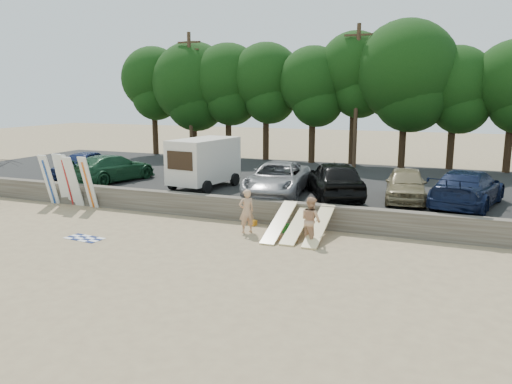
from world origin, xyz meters
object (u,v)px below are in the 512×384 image
(car_0, at_px, (82,164))
(beachgoer_a, at_px, (246,211))
(cooler, at_px, (285,228))
(car_2, at_px, (277,179))
(box_trailer, at_px, (204,160))
(car_1, at_px, (113,168))
(car_4, at_px, (406,184))
(beachgoer_b, at_px, (311,220))
(car_3, at_px, (335,179))
(car_5, at_px, (468,188))

(car_0, distance_m, beachgoer_a, 13.39)
(car_0, xyz_separation_m, cooler, (13.77, -4.41, -1.28))
(car_2, bearing_deg, box_trailer, 168.79)
(car_1, bearing_deg, car_0, -1.33)
(car_0, relative_size, car_4, 1.01)
(car_0, height_order, cooler, car_0)
(car_0, height_order, beachgoer_b, car_0)
(beachgoer_b, distance_m, cooler, 1.86)
(beachgoer_b, bearing_deg, car_1, 13.73)
(car_0, relative_size, cooler, 11.42)
(beachgoer_b, bearing_deg, box_trailer, -0.86)
(car_0, distance_m, car_2, 12.16)
(car_1, relative_size, beachgoer_b, 2.94)
(car_2, height_order, car_3, car_3)
(car_4, xyz_separation_m, cooler, (-4.14, -4.58, -1.27))
(car_3, relative_size, car_4, 1.20)
(car_3, relative_size, cooler, 13.54)
(beachgoer_a, height_order, beachgoer_b, beachgoer_a)
(car_4, distance_m, cooler, 6.30)
(car_1, height_order, car_2, car_2)
(car_3, relative_size, beachgoer_b, 2.97)
(beachgoer_b, bearing_deg, beachgoer_a, 26.25)
(car_2, bearing_deg, car_4, 1.78)
(box_trailer, bearing_deg, beachgoer_b, -28.29)
(box_trailer, relative_size, car_0, 0.96)
(car_5, bearing_deg, car_0, 13.12)
(car_4, xyz_separation_m, beachgoer_b, (-2.78, -5.63, -0.57))
(car_3, height_order, cooler, car_3)
(beachgoer_a, bearing_deg, box_trailer, -91.47)
(car_5, bearing_deg, car_2, 17.38)
(box_trailer, height_order, beachgoer_a, box_trailer)
(car_2, relative_size, cooler, 14.39)
(box_trailer, bearing_deg, car_4, 10.79)
(cooler, bearing_deg, car_3, 57.44)
(car_2, distance_m, beachgoer_a, 4.39)
(box_trailer, relative_size, beachgoer_b, 2.40)
(car_0, bearing_deg, car_4, -8.54)
(car_1, bearing_deg, beachgoer_b, 170.12)
(car_2, height_order, car_4, car_2)
(car_2, bearing_deg, beachgoer_b, -64.60)
(box_trailer, height_order, car_4, box_trailer)
(box_trailer, xyz_separation_m, car_1, (-5.51, -0.20, -0.66))
(beachgoer_a, relative_size, cooler, 4.60)
(car_5, xyz_separation_m, beachgoer_a, (-8.05, -4.90, -0.62))
(car_5, bearing_deg, beachgoer_a, 44.85)
(car_1, height_order, beachgoer_b, car_1)
(car_5, bearing_deg, car_4, 6.60)
(car_3, distance_m, beachgoer_b, 5.12)
(box_trailer, xyz_separation_m, car_5, (12.34, 0.25, -0.60))
(car_1, xyz_separation_m, beachgoer_b, (12.53, -4.88, -0.57))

